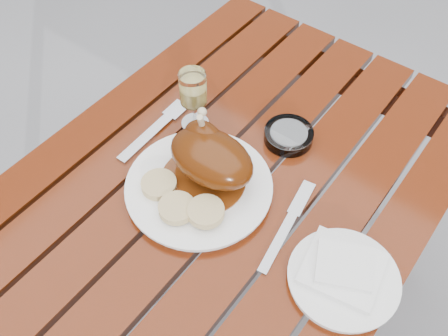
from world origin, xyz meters
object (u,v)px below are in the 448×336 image
at_px(table, 222,270).
at_px(ashtray, 289,135).
at_px(wine_glass, 194,100).
at_px(dinner_plate, 199,187).
at_px(side_plate, 343,279).

height_order(table, ashtray, ashtray).
bearing_deg(wine_glass, table, -34.48).
xyz_separation_m(dinner_plate, wine_glass, (-0.13, 0.14, 0.07)).
distance_m(table, wine_glass, 0.49).
height_order(dinner_plate, wine_glass, wine_glass).
bearing_deg(dinner_plate, table, 44.21).
bearing_deg(wine_glass, side_plate, -17.06).
height_order(table, wine_glass, wine_glass).
bearing_deg(side_plate, wine_glass, 162.94).
bearing_deg(dinner_plate, side_plate, 0.02).
relative_size(table, dinner_plate, 3.90).
relative_size(table, wine_glass, 8.00).
bearing_deg(ashtray, dinner_plate, -107.00).
height_order(wine_glass, side_plate, wine_glass).
relative_size(table, ashtray, 10.79).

